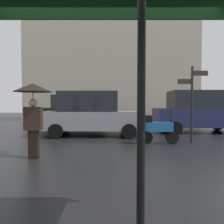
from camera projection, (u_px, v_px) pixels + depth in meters
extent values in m
plane|color=black|center=(108.00, 202.00, 2.95)|extent=(60.00, 60.00, 0.00)
cylinder|color=black|center=(140.00, 115.00, 1.98)|extent=(0.08, 0.08, 2.61)
cube|color=#19471E|center=(66.00, 9.00, 2.33)|extent=(3.99, 0.03, 0.24)
cube|color=black|center=(33.00, 144.00, 5.29)|extent=(0.24, 0.15, 0.74)
cube|color=#332319|center=(32.00, 119.00, 5.26)|extent=(0.44, 0.20, 0.60)
sphere|color=tan|center=(32.00, 103.00, 5.25)|extent=(0.20, 0.20, 0.20)
cylinder|color=black|center=(32.00, 98.00, 5.24)|extent=(0.02, 0.02, 0.30)
cone|color=black|center=(32.00, 88.00, 5.23)|extent=(0.96, 0.96, 0.22)
cylinder|color=black|center=(171.00, 137.00, 7.23)|extent=(0.46, 0.09, 0.46)
cylinder|color=black|center=(145.00, 137.00, 7.23)|extent=(0.46, 0.09, 0.46)
cube|color=#195999|center=(158.00, 127.00, 7.22)|extent=(0.91, 0.32, 0.32)
cube|color=black|center=(147.00, 119.00, 7.20)|extent=(0.28, 0.28, 0.24)
cylinder|color=black|center=(170.00, 117.00, 7.20)|extent=(0.06, 0.06, 0.55)
cube|color=#1E234C|center=(197.00, 117.00, 10.22)|extent=(4.28, 1.72, 0.89)
cube|color=black|center=(193.00, 100.00, 10.18)|extent=(2.36, 1.58, 0.86)
cylinder|color=black|center=(216.00, 124.00, 11.10)|extent=(0.61, 0.18, 0.61)
cylinder|color=black|center=(165.00, 124.00, 11.09)|extent=(0.61, 0.18, 0.61)
cylinder|color=black|center=(175.00, 128.00, 9.37)|extent=(0.61, 0.18, 0.61)
cube|color=gray|center=(93.00, 120.00, 9.21)|extent=(4.56, 1.84, 0.78)
cube|color=black|center=(88.00, 102.00, 9.18)|extent=(2.51, 1.69, 0.87)
cylinder|color=black|center=(125.00, 126.00, 10.15)|extent=(0.61, 0.18, 0.61)
cylinder|color=black|center=(128.00, 131.00, 8.31)|extent=(0.61, 0.18, 0.61)
cylinder|color=black|center=(65.00, 126.00, 10.14)|extent=(0.61, 0.18, 0.61)
cylinder|color=black|center=(55.00, 131.00, 8.30)|extent=(0.61, 0.18, 0.61)
cube|color=black|center=(74.00, 114.00, 13.58)|extent=(4.13, 1.71, 0.81)
cube|color=black|center=(70.00, 101.00, 13.55)|extent=(2.27, 1.57, 0.84)
cylinder|color=black|center=(95.00, 119.00, 14.46)|extent=(0.67, 0.18, 0.67)
cylinder|color=black|center=(93.00, 121.00, 12.75)|extent=(0.67, 0.18, 0.67)
cylinder|color=black|center=(57.00, 119.00, 14.45)|extent=(0.67, 0.18, 0.67)
cylinder|color=black|center=(49.00, 121.00, 12.74)|extent=(0.67, 0.18, 0.67)
cylinder|color=black|center=(191.00, 105.00, 7.45)|extent=(0.08, 0.08, 2.76)
cube|color=#33281E|center=(199.00, 73.00, 7.41)|extent=(0.56, 0.04, 0.18)
cube|color=#33281E|center=(184.00, 82.00, 7.42)|extent=(0.52, 0.04, 0.18)
cube|color=#B2A893|center=(111.00, 32.00, 17.54)|extent=(14.31, 2.66, 15.16)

